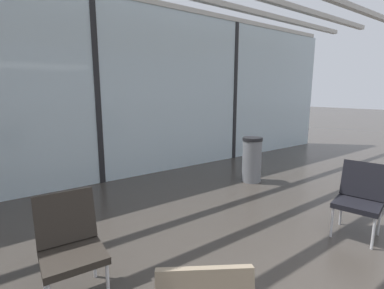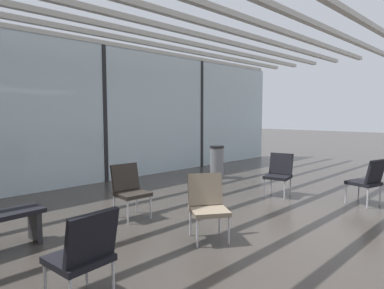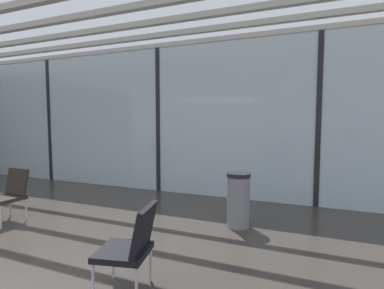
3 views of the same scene
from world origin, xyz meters
name	(u,v)px [view 3 (image 3 of 3)]	position (x,y,z in m)	size (l,w,h in m)	color
glass_curtain_wall	(159,121)	(0.00, 5.20, 1.69)	(14.00, 0.08, 3.38)	silver
window_mullion_0	(50,121)	(-3.50, 5.20, 1.69)	(0.10, 0.12, 3.38)	black
window_mullion_1	(159,121)	(0.00, 5.20, 1.69)	(0.10, 0.12, 3.38)	black
window_mullion_2	(318,120)	(3.50, 5.20, 1.69)	(0.10, 0.12, 3.38)	black
parked_airplane	(222,108)	(0.31, 9.33, 2.15)	(11.35, 4.30, 4.30)	silver
lounge_chair_1	(132,243)	(1.81, 1.35, 0.49)	(0.62, 0.58, 0.87)	black
lounge_chair_2	(10,192)	(-1.25, 2.32, 0.49)	(0.51, 0.55, 0.87)	#28231E
trash_bin	(238,200)	(2.35, 3.52, 0.43)	(0.38, 0.38, 0.86)	slate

